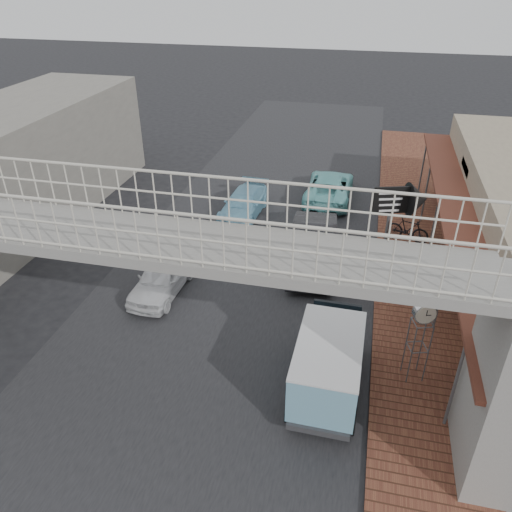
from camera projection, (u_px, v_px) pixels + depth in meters
The scene contains 14 objects.
ground at pixel (221, 319), 16.75m from camera, with size 120.00×120.00×0.00m, color black.
road_strip at pixel (221, 318), 16.74m from camera, with size 10.00×60.00×0.01m, color black.
sidewalk at pixel (417, 293), 17.97m from camera, with size 3.00×40.00×0.10m, color brown.
footbridge at pixel (167, 314), 11.78m from camera, with size 16.40×2.40×6.34m.
building_far_left at pixel (24, 161), 22.64m from camera, with size 5.00×14.00×5.00m, color gray.
white_hatchback at pixel (162, 277), 17.84m from camera, with size 1.45×3.60×1.23m, color white.
dark_sedan at pixel (313, 246), 19.34m from camera, with size 1.71×4.89×1.61m, color black.
angkot_curb at pixel (329, 187), 24.82m from camera, with size 2.15×4.65×1.29m, color #74C9CA.
angkot_far at pixel (244, 204), 23.26m from camera, with size 1.64×4.03×1.17m, color #75B1CB.
angkot_van at pixel (329, 358), 13.35m from camera, with size 1.82×3.86×1.88m.
motorcycle_near at pixel (395, 261), 18.87m from camera, with size 0.64×1.82×0.96m, color black.
motorcycle_far at pixel (408, 229), 20.95m from camera, with size 0.50×1.78×1.07m, color black.
street_clock at pixel (424, 316), 13.22m from camera, with size 0.66×0.61×2.57m.
arrow_sign at pixel (415, 200), 18.00m from camera, with size 2.10×1.40×3.47m.
Camera 1 is at (4.18, -12.71, 10.36)m, focal length 35.00 mm.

